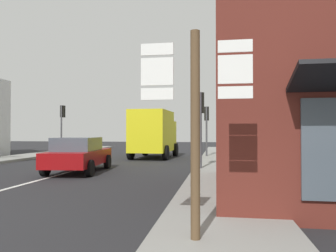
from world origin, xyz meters
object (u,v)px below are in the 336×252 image
object	(u,v)px
route_sign_post	(195,118)
traffic_light_near_right	(201,113)
traffic_light_far_left	(62,118)
sedan_far	(79,154)
delivery_truck	(154,133)
traffic_light_far_right	(207,120)

from	to	relation	value
route_sign_post	traffic_light_near_right	size ratio (longest dim) A/B	0.93
traffic_light_near_right	traffic_light_far_left	world-z (taller)	traffic_light_far_left
sedan_far	delivery_truck	bearing A→B (deg)	77.78
traffic_light_far_right	route_sign_post	bearing A→B (deg)	-88.47
traffic_light_far_right	traffic_light_far_left	xyz separation A→B (m)	(-10.94, 1.61, 0.26)
sedan_far	traffic_light_far_left	xyz separation A→B (m)	(-5.86, 9.86, 1.98)
traffic_light_far_left	traffic_light_near_right	bearing A→B (deg)	-38.29
delivery_truck	traffic_light_far_right	xyz separation A→B (m)	(3.41, 0.54, 0.83)
traffic_light_far_left	sedan_far	bearing A→B (deg)	-59.28
sedan_far	traffic_light_far_right	xyz separation A→B (m)	(5.08, 8.25, 1.72)
route_sign_post	traffic_light_far_left	distance (m)	21.25
route_sign_post	sedan_far	bearing A→B (deg)	124.34
route_sign_post	traffic_light_near_right	xyz separation A→B (m)	(-0.44, 9.30, 0.63)
sedan_far	delivery_truck	distance (m)	7.94
delivery_truck	traffic_light_far_left	xyz separation A→B (m)	(-7.52, 2.15, 1.09)
delivery_truck	route_sign_post	size ratio (longest dim) A/B	1.59
traffic_light_far_right	traffic_light_near_right	distance (m)	7.03
delivery_truck	traffic_light_far_right	size ratio (longest dim) A/B	1.51
sedan_far	traffic_light_far_left	world-z (taller)	traffic_light_far_left
sedan_far	route_sign_post	size ratio (longest dim) A/B	1.36
delivery_truck	traffic_light_near_right	bearing A→B (deg)	-62.24
traffic_light_near_right	delivery_truck	bearing A→B (deg)	117.76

